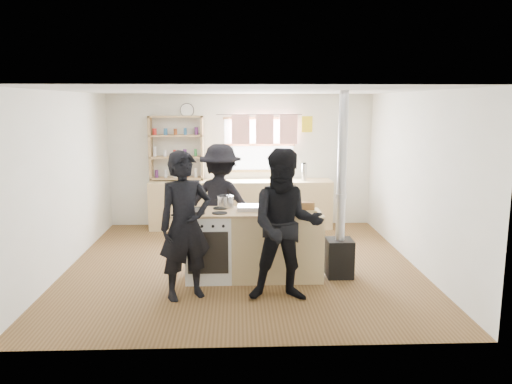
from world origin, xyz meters
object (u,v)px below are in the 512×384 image
at_px(thermos, 304,172).
at_px(person_near_left, 185,226).
at_px(stockpot_stove, 226,202).
at_px(roast_tray, 252,207).
at_px(flue_heater, 340,230).
at_px(stockpot_counter, 285,202).
at_px(cooking_island, 254,244).
at_px(bread_board, 306,207).
at_px(person_far, 221,202).
at_px(person_near_right, 286,226).
at_px(skillet_greens, 194,212).

relative_size(thermos, person_near_left, 0.18).
relative_size(stockpot_stove, person_near_left, 0.13).
xyz_separation_m(roast_tray, flue_heater, (1.19, -0.02, -0.32)).
xyz_separation_m(stockpot_counter, person_near_left, (-1.26, -0.72, -0.13)).
distance_m(stockpot_stove, stockpot_counter, 0.81).
distance_m(stockpot_stove, flue_heater, 1.60).
relative_size(stockpot_stove, flue_heater, 0.09).
distance_m(stockpot_counter, person_near_left, 1.46).
xyz_separation_m(cooking_island, flue_heater, (1.17, 0.02, 0.18)).
distance_m(bread_board, person_far, 1.49).
xyz_separation_m(cooking_island, person_near_right, (0.36, -0.76, 0.45)).
distance_m(stockpot_stove, person_far, 0.68).
bearing_deg(roast_tray, skillet_greens, -165.34).
distance_m(thermos, stockpot_counter, 2.77).
xyz_separation_m(skillet_greens, stockpot_counter, (1.20, 0.23, 0.07)).
xyz_separation_m(thermos, person_far, (-1.50, -1.89, -0.19)).
distance_m(cooking_island, flue_heater, 1.18).
bearing_deg(person_near_right, person_near_left, 175.96).
height_order(stockpot_counter, person_far, person_far).
distance_m(skillet_greens, person_far, 1.09).
height_order(stockpot_stove, person_far, person_far).
bearing_deg(flue_heater, cooking_island, -179.12).
bearing_deg(stockpot_stove, skillet_greens, -136.52).
relative_size(skillet_greens, stockpot_counter, 1.38).
bearing_deg(bread_board, person_far, 140.94).
relative_size(thermos, flue_heater, 0.13).
bearing_deg(cooking_island, person_near_right, -65.02).
relative_size(thermos, bread_board, 1.10).
height_order(stockpot_stove, person_near_left, person_near_left).
relative_size(stockpot_counter, bread_board, 1.00).
bearing_deg(bread_board, roast_tray, 172.83).
bearing_deg(person_near_right, skillet_greens, 153.41).
xyz_separation_m(cooking_island, person_near_left, (-0.84, -0.65, 0.43)).
relative_size(stockpot_stove, stockpot_counter, 0.80).
height_order(thermos, person_near_right, person_near_right).
bearing_deg(roast_tray, flue_heater, -0.94).
distance_m(skillet_greens, stockpot_counter, 1.22).
height_order(stockpot_counter, person_near_right, person_near_right).
relative_size(cooking_island, stockpot_stove, 8.67).
relative_size(thermos, cooking_island, 0.16).
bearing_deg(roast_tray, person_near_right, -64.73).
bearing_deg(person_near_left, person_near_right, -31.55).
bearing_deg(bread_board, flue_heater, 8.23).
bearing_deg(thermos, skillet_greens, -121.78).
xyz_separation_m(cooking_island, stockpot_counter, (0.42, 0.07, 0.56)).
distance_m(thermos, cooking_island, 3.02).
bearing_deg(flue_heater, stockpot_counter, 175.95).
relative_size(flue_heater, person_near_right, 1.37).
height_order(bread_board, flue_heater, flue_heater).
distance_m(flue_heater, person_near_left, 2.13).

